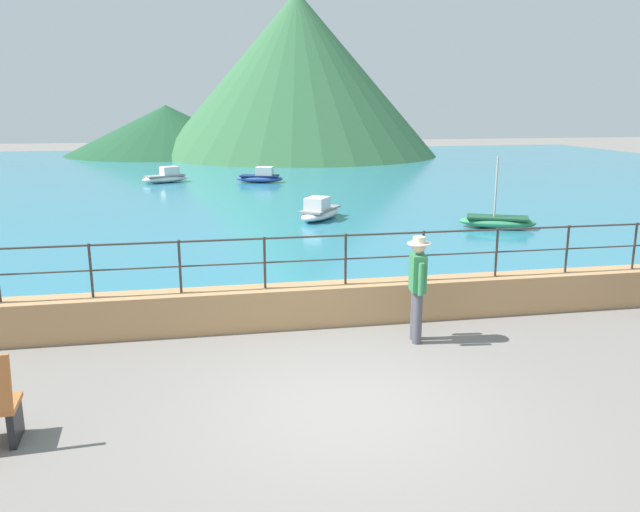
{
  "coord_description": "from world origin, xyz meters",
  "views": [
    {
      "loc": [
        -1.71,
        -7.16,
        3.78
      ],
      "look_at": [
        0.35,
        3.7,
        1.1
      ],
      "focal_mm": 35.25,
      "sensor_mm": 36.0,
      "label": 1
    }
  ],
  "objects_px": {
    "boat_2": "(497,221)",
    "boat_6": "(261,177)",
    "person_walking": "(417,284)",
    "boat_1": "(320,211)",
    "boat_5": "(166,177)"
  },
  "relations": [
    {
      "from": "boat_2",
      "to": "boat_6",
      "type": "relative_size",
      "value": 1.0
    },
    {
      "from": "boat_6",
      "to": "boat_1",
      "type": "bearing_deg",
      "value": -84.72
    },
    {
      "from": "boat_2",
      "to": "boat_6",
      "type": "height_order",
      "value": "boat_2"
    },
    {
      "from": "person_walking",
      "to": "boat_6",
      "type": "xyz_separation_m",
      "value": [
        -0.49,
        21.45,
        -0.65
      ]
    },
    {
      "from": "boat_5",
      "to": "boat_2",
      "type": "bearing_deg",
      "value": -52.48
    },
    {
      "from": "boat_6",
      "to": "person_walking",
      "type": "bearing_deg",
      "value": -88.69
    },
    {
      "from": "person_walking",
      "to": "boat_2",
      "type": "distance_m",
      "value": 10.19
    },
    {
      "from": "person_walking",
      "to": "boat_1",
      "type": "height_order",
      "value": "person_walking"
    },
    {
      "from": "person_walking",
      "to": "boat_2",
      "type": "relative_size",
      "value": 0.71
    },
    {
      "from": "person_walking",
      "to": "boat_6",
      "type": "height_order",
      "value": "person_walking"
    },
    {
      "from": "boat_1",
      "to": "boat_2",
      "type": "height_order",
      "value": "boat_2"
    },
    {
      "from": "person_walking",
      "to": "boat_1",
      "type": "relative_size",
      "value": 0.73
    },
    {
      "from": "boat_1",
      "to": "boat_2",
      "type": "bearing_deg",
      "value": -26.12
    },
    {
      "from": "person_walking",
      "to": "boat_5",
      "type": "relative_size",
      "value": 0.71
    },
    {
      "from": "boat_2",
      "to": "boat_5",
      "type": "relative_size",
      "value": 1.0
    }
  ]
}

